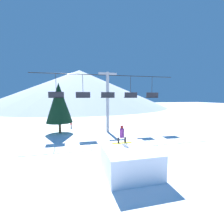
{
  "coord_description": "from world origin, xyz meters",
  "views": [
    {
      "loc": [
        -1.83,
        -9.45,
        4.69
      ],
      "look_at": [
        1.32,
        3.74,
        3.34
      ],
      "focal_mm": 24.0,
      "sensor_mm": 36.0,
      "label": 1
    }
  ],
  "objects_px": {
    "snow_ramp": "(129,160)",
    "snowboarder": "(122,135)",
    "distant_skier": "(71,123)",
    "pine_tree_near": "(59,103)"
  },
  "relations": [
    {
      "from": "snow_ramp",
      "to": "distant_skier",
      "type": "xyz_separation_m",
      "value": [
        -4.0,
        14.9,
        -0.1
      ]
    },
    {
      "from": "snow_ramp",
      "to": "pine_tree_near",
      "type": "bearing_deg",
      "value": 114.05
    },
    {
      "from": "snowboarder",
      "to": "pine_tree_near",
      "type": "height_order",
      "value": "pine_tree_near"
    },
    {
      "from": "pine_tree_near",
      "to": "distant_skier",
      "type": "xyz_separation_m",
      "value": [
        1.33,
        2.97,
        -3.28
      ]
    },
    {
      "from": "snow_ramp",
      "to": "pine_tree_near",
      "type": "relative_size",
      "value": 0.52
    },
    {
      "from": "snowboarder",
      "to": "pine_tree_near",
      "type": "relative_size",
      "value": 0.21
    },
    {
      "from": "snowboarder",
      "to": "distant_skier",
      "type": "relative_size",
      "value": 1.13
    },
    {
      "from": "snowboarder",
      "to": "snow_ramp",
      "type": "bearing_deg",
      "value": -81.21
    },
    {
      "from": "snow_ramp",
      "to": "snowboarder",
      "type": "bearing_deg",
      "value": 98.79
    },
    {
      "from": "snow_ramp",
      "to": "distant_skier",
      "type": "height_order",
      "value": "snow_ramp"
    }
  ]
}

